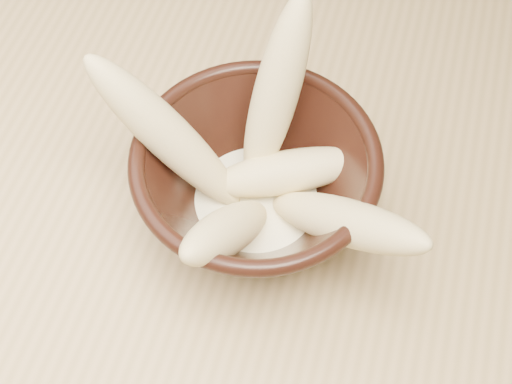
% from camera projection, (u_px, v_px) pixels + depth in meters
% --- Properties ---
extents(table, '(1.20, 0.80, 0.75)m').
position_uv_depth(table, '(67.00, 155.00, 0.74)').
color(table, tan).
rests_on(table, ground).
extents(bowl, '(0.19, 0.19, 0.10)m').
position_uv_depth(bowl, '(256.00, 186.00, 0.56)').
color(bowl, black).
rests_on(bowl, table).
extents(milk_puddle, '(0.11, 0.11, 0.01)m').
position_uv_depth(milk_puddle, '(256.00, 203.00, 0.58)').
color(milk_puddle, '#FDF4CC').
rests_on(milk_puddle, bowl).
extents(banana_upright, '(0.06, 0.11, 0.16)m').
position_uv_depth(banana_upright, '(276.00, 93.00, 0.54)').
color(banana_upright, '#DEC983').
rests_on(banana_upright, bowl).
extents(banana_left, '(0.14, 0.05, 0.15)m').
position_uv_depth(banana_left, '(168.00, 135.00, 0.53)').
color(banana_left, '#DEC983').
rests_on(banana_left, bowl).
extents(banana_right, '(0.15, 0.10, 0.12)m').
position_uv_depth(banana_right, '(344.00, 222.00, 0.51)').
color(banana_right, '#DEC983').
rests_on(banana_right, bowl).
extents(banana_across, '(0.13, 0.08, 0.04)m').
position_uv_depth(banana_across, '(287.00, 172.00, 0.56)').
color(banana_across, '#DEC983').
rests_on(banana_across, bowl).
extents(banana_front, '(0.07, 0.12, 0.10)m').
position_uv_depth(banana_front, '(226.00, 232.00, 0.52)').
color(banana_front, '#DEC983').
rests_on(banana_front, bowl).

